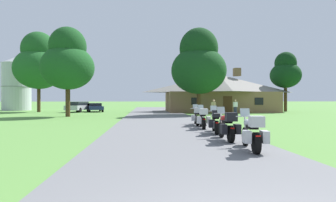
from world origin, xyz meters
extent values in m
plane|color=#56893D|center=(0.00, 20.00, 0.00)|extent=(500.00, 500.00, 0.00)
cube|color=slate|center=(0.00, 18.00, 0.03)|extent=(6.40, 80.00, 0.06)
cylinder|color=black|center=(2.22, 6.75, 0.38)|extent=(0.20, 0.65, 0.64)
cylinder|color=black|center=(2.02, 5.32, 0.38)|extent=(0.24, 0.65, 0.64)
cube|color=silver|center=(2.12, 6.02, 0.44)|extent=(0.33, 0.59, 0.30)
ellipsoid|color=#B2B5BC|center=(2.15, 6.27, 0.89)|extent=(0.37, 0.56, 0.26)
cube|color=black|center=(2.09, 5.82, 0.80)|extent=(0.35, 0.55, 0.10)
cylinder|color=silver|center=(2.21, 6.71, 1.08)|extent=(0.66, 0.12, 0.03)
cylinder|color=silver|center=(2.22, 6.75, 0.74)|extent=(0.09, 0.24, 0.73)
cube|color=#B2BCC6|center=(2.22, 6.81, 1.22)|extent=(0.33, 0.15, 0.27)
sphere|color=silver|center=(2.21, 6.71, 0.94)|extent=(0.11, 0.11, 0.11)
cube|color=#B7B7BC|center=(2.01, 5.27, 1.02)|extent=(0.45, 0.41, 0.32)
cube|color=red|center=(1.99, 5.10, 0.60)|extent=(0.14, 0.05, 0.06)
cylinder|color=silver|center=(2.20, 5.62, 0.28)|extent=(0.14, 0.55, 0.07)
cube|color=#B7B7BC|center=(1.77, 5.41, 0.56)|extent=(0.25, 0.42, 0.36)
cube|color=#B7B7BC|center=(2.28, 5.34, 0.56)|extent=(0.25, 0.42, 0.36)
cylinder|color=black|center=(1.98, 8.94, 0.38)|extent=(0.13, 0.64, 0.64)
cylinder|color=black|center=(1.94, 7.50, 0.38)|extent=(0.17, 0.64, 0.64)
cube|color=silver|center=(1.96, 8.20, 0.44)|extent=(0.27, 0.57, 0.30)
ellipsoid|color=maroon|center=(1.96, 8.46, 0.89)|extent=(0.31, 0.53, 0.26)
cube|color=black|center=(1.95, 8.00, 0.80)|extent=(0.29, 0.53, 0.10)
cylinder|color=silver|center=(1.98, 8.90, 1.08)|extent=(0.66, 0.05, 0.03)
cylinder|color=silver|center=(1.98, 8.94, 0.74)|extent=(0.07, 0.24, 0.73)
cube|color=#B2BCC6|center=(1.98, 9.00, 1.22)|extent=(0.32, 0.12, 0.27)
sphere|color=silver|center=(1.98, 8.90, 0.94)|extent=(0.11, 0.11, 0.11)
cube|color=black|center=(1.94, 7.45, 1.02)|extent=(0.41, 0.37, 0.32)
cube|color=red|center=(1.93, 7.28, 0.60)|extent=(0.14, 0.03, 0.06)
cylinder|color=silver|center=(2.09, 7.82, 0.28)|extent=(0.08, 0.55, 0.07)
cube|color=black|center=(1.68, 7.56, 0.56)|extent=(0.21, 0.41, 0.36)
cube|color=black|center=(2.20, 7.54, 0.56)|extent=(0.21, 0.41, 0.36)
cylinder|color=black|center=(2.24, 11.33, 0.38)|extent=(0.20, 0.65, 0.64)
cylinder|color=black|center=(2.03, 9.90, 0.38)|extent=(0.25, 0.66, 0.64)
cube|color=silver|center=(2.13, 10.60, 0.44)|extent=(0.34, 0.59, 0.30)
ellipsoid|color=silver|center=(2.17, 10.85, 0.89)|extent=(0.37, 0.56, 0.26)
cube|color=black|center=(2.10, 10.40, 0.80)|extent=(0.35, 0.56, 0.10)
cylinder|color=silver|center=(2.23, 11.29, 1.08)|extent=(0.66, 0.13, 0.03)
cylinder|color=silver|center=(2.24, 11.33, 0.74)|extent=(0.09, 0.24, 0.73)
cube|color=#B2BCC6|center=(2.25, 11.39, 1.22)|extent=(0.33, 0.16, 0.27)
sphere|color=silver|center=(2.23, 11.29, 0.94)|extent=(0.11, 0.11, 0.11)
cube|color=black|center=(2.02, 9.85, 1.02)|extent=(0.45, 0.41, 0.32)
cube|color=red|center=(1.99, 9.69, 0.60)|extent=(0.14, 0.05, 0.06)
cylinder|color=silver|center=(2.21, 10.20, 0.28)|extent=(0.15, 0.55, 0.07)
cube|color=black|center=(1.78, 9.99, 0.56)|extent=(0.26, 0.43, 0.36)
cube|color=black|center=(2.29, 9.91, 0.56)|extent=(0.26, 0.43, 0.36)
cylinder|color=black|center=(2.03, 13.61, 0.38)|extent=(0.16, 0.65, 0.64)
cylinder|color=black|center=(1.91, 12.17, 0.38)|extent=(0.21, 0.65, 0.64)
cube|color=silver|center=(1.96, 12.87, 0.44)|extent=(0.31, 0.58, 0.30)
ellipsoid|color=#B2B5BC|center=(1.99, 13.13, 0.89)|extent=(0.34, 0.54, 0.26)
cube|color=black|center=(1.95, 12.67, 0.80)|extent=(0.32, 0.54, 0.10)
cylinder|color=silver|center=(2.02, 13.57, 1.08)|extent=(0.66, 0.09, 0.03)
cylinder|color=silver|center=(2.03, 13.61, 0.74)|extent=(0.08, 0.24, 0.73)
cube|color=#B2BCC6|center=(2.03, 13.67, 1.22)|extent=(0.33, 0.14, 0.27)
sphere|color=silver|center=(2.02, 13.57, 0.94)|extent=(0.11, 0.11, 0.11)
cube|color=silver|center=(1.90, 12.12, 1.02)|extent=(0.43, 0.39, 0.32)
cube|color=red|center=(1.89, 11.95, 0.60)|extent=(0.14, 0.04, 0.06)
cylinder|color=silver|center=(2.07, 12.48, 0.28)|extent=(0.12, 0.55, 0.07)
cube|color=silver|center=(1.65, 12.24, 0.56)|extent=(0.23, 0.42, 0.36)
cube|color=silver|center=(2.17, 12.20, 0.56)|extent=(0.23, 0.42, 0.36)
cylinder|color=black|center=(2.05, 15.51, 0.38)|extent=(0.16, 0.65, 0.64)
cylinder|color=black|center=(1.92, 14.08, 0.38)|extent=(0.21, 0.65, 0.64)
cube|color=silver|center=(1.98, 14.78, 0.44)|extent=(0.31, 0.58, 0.30)
ellipsoid|color=black|center=(2.01, 15.04, 0.89)|extent=(0.34, 0.54, 0.26)
cube|color=black|center=(1.97, 14.58, 0.80)|extent=(0.32, 0.54, 0.10)
cylinder|color=silver|center=(2.04, 15.47, 1.08)|extent=(0.66, 0.09, 0.03)
cylinder|color=silver|center=(2.05, 15.51, 0.74)|extent=(0.08, 0.24, 0.73)
cube|color=#B2BCC6|center=(2.05, 15.57, 1.22)|extent=(0.33, 0.14, 0.27)
sphere|color=silver|center=(2.04, 15.47, 0.94)|extent=(0.11, 0.11, 0.11)
cube|color=#B7B7BC|center=(1.92, 14.03, 1.02)|extent=(0.43, 0.39, 0.32)
cube|color=red|center=(1.90, 13.86, 0.60)|extent=(0.14, 0.04, 0.06)
cylinder|color=silver|center=(2.09, 14.39, 0.28)|extent=(0.12, 0.55, 0.07)
cube|color=#B7B7BC|center=(1.67, 14.15, 0.56)|extent=(0.23, 0.42, 0.36)
cube|color=#B7B7BC|center=(2.19, 14.11, 0.56)|extent=(0.23, 0.42, 0.36)
cube|color=brown|center=(8.83, 34.96, 1.34)|extent=(14.22, 8.20, 2.68)
pyramid|color=gray|center=(8.83, 34.96, 3.92)|extent=(15.07, 8.70, 2.47)
cube|color=brown|center=(11.39, 34.96, 5.50)|extent=(0.90, 0.90, 1.10)
cube|color=#472D19|center=(8.83, 30.83, 1.05)|extent=(1.10, 0.08, 2.10)
cube|color=black|center=(4.85, 30.83, 1.48)|extent=(1.10, 0.06, 0.90)
cube|color=black|center=(12.81, 30.83, 1.48)|extent=(1.10, 0.06, 0.90)
cylinder|color=navy|center=(8.80, 28.08, 0.43)|extent=(0.14, 0.14, 0.86)
cylinder|color=navy|center=(8.98, 28.09, 0.43)|extent=(0.14, 0.14, 0.86)
cube|color=silver|center=(8.89, 28.08, 1.14)|extent=(0.37, 0.24, 0.56)
cylinder|color=silver|center=(8.66, 28.07, 1.12)|extent=(0.09, 0.09, 0.58)
cylinder|color=silver|center=(9.12, 28.10, 1.12)|extent=(0.09, 0.09, 0.58)
sphere|color=tan|center=(8.89, 28.08, 1.56)|extent=(0.21, 0.21, 0.21)
cylinder|color=black|center=(6.19, 27.31, 0.43)|extent=(0.14, 0.14, 0.86)
cylinder|color=black|center=(6.31, 27.44, 0.43)|extent=(0.14, 0.14, 0.86)
cube|color=gray|center=(6.25, 27.38, 1.14)|extent=(0.40, 0.41, 0.56)
cylinder|color=gray|center=(6.10, 27.21, 1.12)|extent=(0.09, 0.09, 0.58)
cylinder|color=gray|center=(6.41, 27.55, 1.12)|extent=(0.09, 0.09, 0.58)
sphere|color=tan|center=(6.25, 27.38, 1.56)|extent=(0.21, 0.21, 0.21)
cylinder|color=#75664C|center=(5.82, 25.51, 0.43)|extent=(0.14, 0.14, 0.86)
cylinder|color=#75664C|center=(5.68, 25.63, 0.43)|extent=(0.14, 0.14, 0.86)
cube|color=tan|center=(5.75, 25.57, 1.14)|extent=(0.42, 0.40, 0.56)
cylinder|color=tan|center=(5.92, 25.42, 1.12)|extent=(0.09, 0.09, 0.58)
cylinder|color=tan|center=(5.57, 25.72, 1.12)|extent=(0.09, 0.09, 0.58)
sphere|color=tan|center=(5.75, 25.57, 1.56)|extent=(0.21, 0.21, 0.21)
cylinder|color=#422D19|center=(4.57, 27.46, 1.60)|extent=(0.44, 0.44, 3.20)
ellipsoid|color=#143D19|center=(4.57, 27.46, 4.86)|extent=(6.04, 6.04, 5.14)
ellipsoid|color=#123716|center=(4.57, 27.46, 7.28)|extent=(4.23, 4.23, 4.53)
cylinder|color=#422D19|center=(-8.85, 25.23, 1.71)|extent=(0.44, 0.44, 3.42)
ellipsoid|color=#194C1E|center=(-8.85, 25.23, 4.83)|extent=(5.11, 5.11, 4.34)
ellipsoid|color=#16441B|center=(-8.85, 25.23, 6.87)|extent=(3.58, 3.58, 3.83)
cylinder|color=#422D19|center=(18.39, 34.95, 1.98)|extent=(0.44, 0.44, 3.96)
ellipsoid|color=#0F3314|center=(18.39, 34.95, 5.12)|extent=(4.23, 4.23, 3.59)
ellipsoid|color=black|center=(18.39, 34.95, 6.81)|extent=(2.96, 2.96, 3.17)
cylinder|color=#422D19|center=(-15.70, 36.17, 2.04)|extent=(0.44, 0.44, 4.09)
ellipsoid|color=#1E5623|center=(-15.70, 36.17, 5.86)|extent=(6.44, 6.44, 5.47)
ellipsoid|color=#1B4E20|center=(-15.70, 36.17, 8.43)|extent=(4.51, 4.51, 4.83)
cylinder|color=#B2B7BC|center=(-21.54, 42.75, 3.70)|extent=(4.23, 4.23, 7.39)
cone|color=#999EA3|center=(-21.54, 42.75, 7.92)|extent=(4.32, 4.32, 1.06)
cylinder|color=gray|center=(-21.54, 42.75, 3.70)|extent=(4.36, 4.36, 0.15)
cube|color=#ADAFB7|center=(-10.26, 35.54, 0.62)|extent=(2.77, 4.88, 0.60)
cube|color=black|center=(-10.31, 35.35, 1.16)|extent=(2.26, 3.49, 0.48)
cylinder|color=black|center=(-10.79, 37.11, 0.32)|extent=(0.35, 0.67, 0.64)
cylinder|color=black|center=(-9.14, 36.76, 0.32)|extent=(0.35, 0.67, 0.64)
cylinder|color=black|center=(-11.39, 34.32, 0.32)|extent=(0.35, 0.67, 0.64)
cylinder|color=black|center=(-9.74, 33.97, 0.32)|extent=(0.35, 0.67, 0.64)
cube|color=navy|center=(-8.21, 36.12, 0.55)|extent=(2.97, 4.55, 0.46)
cube|color=black|center=(-8.24, 36.22, 0.99)|extent=(2.10, 2.28, 0.42)
cylinder|color=black|center=(-9.40, 37.12, 0.32)|extent=(0.40, 0.68, 0.64)
cylinder|color=black|center=(-7.78, 37.61, 0.32)|extent=(0.40, 0.68, 0.64)
cylinder|color=black|center=(-8.65, 34.63, 0.32)|extent=(0.40, 0.68, 0.64)
cylinder|color=black|center=(-7.03, 35.12, 0.32)|extent=(0.40, 0.68, 0.64)
camera|label=1|loc=(-1.21, -2.58, 1.65)|focal=29.62mm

